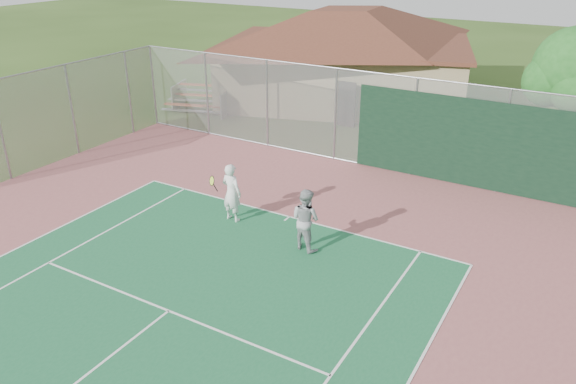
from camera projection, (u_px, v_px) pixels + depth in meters
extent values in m
cylinder|color=gray|center=(153.00, 86.00, 24.99)|extent=(0.08, 0.08, 3.50)
cylinder|color=gray|center=(207.00, 95.00, 23.61)|extent=(0.08, 0.08, 3.50)
cylinder|color=gray|center=(267.00, 104.00, 22.24)|extent=(0.08, 0.08, 3.50)
cylinder|color=gray|center=(335.00, 115.00, 20.86)|extent=(0.08, 0.08, 3.50)
cylinder|color=gray|center=(413.00, 128.00, 19.48)|extent=(0.08, 0.08, 3.50)
cylinder|color=gray|center=(503.00, 142.00, 18.10)|extent=(0.08, 0.08, 3.50)
cylinder|color=gray|center=(363.00, 71.00, 19.67)|extent=(20.00, 0.05, 0.05)
cylinder|color=gray|center=(358.00, 163.00, 21.10)|extent=(20.00, 0.05, 0.05)
cube|color=#999EA0|center=(360.00, 119.00, 20.40)|extent=(20.00, 0.02, 3.50)
cube|color=black|center=(502.00, 149.00, 18.14)|extent=(10.00, 0.04, 3.00)
cylinder|color=gray|center=(129.00, 93.00, 23.81)|extent=(0.08, 0.08, 3.50)
cylinder|color=gray|center=(72.00, 110.00, 21.46)|extent=(0.08, 0.08, 3.50)
cylinder|color=gray|center=(1.00, 132.00, 19.10)|extent=(0.08, 0.08, 3.50)
cube|color=#999EA0|center=(72.00, 110.00, 21.46)|extent=(0.02, 9.00, 3.50)
cube|color=tan|center=(344.00, 73.00, 28.71)|extent=(13.34, 10.79, 2.89)
cube|color=brown|center=(346.00, 43.00, 28.09)|extent=(13.94, 11.40, 0.17)
pyramid|color=brown|center=(347.00, 8.00, 27.39)|extent=(14.67, 11.87, 1.74)
cube|color=black|center=(346.00, 104.00, 24.95)|extent=(0.87, 0.06, 2.03)
cube|color=#963F22|center=(195.00, 105.00, 27.14)|extent=(3.10, 1.26, 0.05)
cube|color=#B2B5BA|center=(192.00, 111.00, 27.02)|extent=(3.09, 1.23, 0.04)
cube|color=#963F22|center=(202.00, 95.00, 27.45)|extent=(3.10, 1.26, 0.05)
cube|color=#B2B5BA|center=(199.00, 101.00, 27.33)|extent=(3.09, 1.23, 0.04)
cube|color=#963F22|center=(209.00, 85.00, 27.75)|extent=(3.10, 1.26, 0.05)
cube|color=#B2B5BA|center=(206.00, 91.00, 27.63)|extent=(3.09, 1.23, 0.04)
cube|color=#B2B5BA|center=(179.00, 95.00, 28.19)|extent=(0.65, 1.83, 1.16)
cube|color=#B2B5BA|center=(227.00, 102.00, 26.83)|extent=(0.65, 1.83, 1.16)
cylinder|color=#3B2115|center=(563.00, 123.00, 21.33)|extent=(0.34, 0.34, 2.66)
sphere|color=#1B571B|center=(575.00, 68.00, 20.47)|extent=(3.04, 3.04, 3.04)
sphere|color=#1B571B|center=(549.00, 81.00, 20.71)|extent=(1.90, 1.90, 1.90)
sphere|color=#1B571B|center=(575.00, 89.00, 19.94)|extent=(1.71, 1.71, 1.71)
sphere|color=#1B571B|center=(568.00, 69.00, 21.27)|extent=(1.90, 1.90, 1.90)
imported|color=silver|center=(232.00, 193.00, 16.56)|extent=(0.69, 0.48, 1.80)
imported|color=#999C9E|center=(306.00, 220.00, 15.04)|extent=(0.98, 0.84, 1.74)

